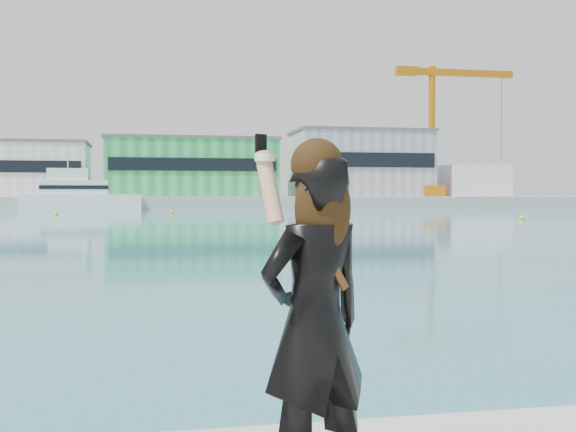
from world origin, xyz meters
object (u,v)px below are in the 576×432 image
Objects in this scene: buoy_far at (57,215)px; buoy_extra at (171,213)px; woman at (315,313)px; motor_yacht at (78,195)px; dock_crane at (438,126)px; buoy_near at (522,220)px.

buoy_extra is at bearing 14.29° from buoy_far.
buoy_far and buoy_extra have the same top height.
buoy_far is 0.26× the size of woman.
woman is (-2.82, -87.41, 1.76)m from buoy_extra.
motor_yacht reaches higher than buoy_far.
woman is (-53.22, -122.16, -13.30)m from dock_crane.
buoy_near is at bearing -51.49° from motor_yacht.
buoy_near is at bearing -29.40° from buoy_far.
dock_crane is 12.61× the size of woman.
woman is at bearing -82.85° from buoy_far.
dock_crane reaches higher than buoy_far.
buoy_far is at bearing -92.41° from motor_yacht.
buoy_extra is at bearing 137.73° from buoy_near.
dock_crane is 1.33× the size of motor_yacht.
buoy_extra is (-50.41, -34.76, -15.07)m from dock_crane.
woman is (-34.45, -58.66, 1.76)m from buoy_near.
dock_crane is 75.82m from buoy_far.
buoy_near is 68.05m from woman.
buoy_far is (-44.99, 25.35, 0.00)m from buoy_near.
buoy_extra is (13.15, -23.74, -2.34)m from motor_yacht.
buoy_near is at bearing -143.51° from woman.
motor_yacht is (-63.56, -11.02, -12.73)m from dock_crane.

